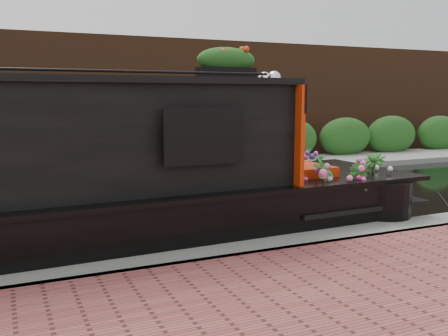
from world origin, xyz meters
name	(u,v)px	position (x,y,z in m)	size (l,w,h in m)	color
ground	(124,216)	(0.00, 0.00, 0.00)	(80.00, 80.00, 0.00)	black
near_bank_coping	(186,274)	(0.00, -3.30, 0.00)	(40.00, 0.60, 0.50)	slate
far_bank_path	(86,180)	(0.00, 4.20, 0.00)	(40.00, 2.40, 0.34)	gray
far_hedge	(81,175)	(0.00, 5.10, 0.00)	(40.00, 1.10, 2.80)	#22541C
far_brick_wall	(71,166)	(0.00, 7.20, 0.00)	(40.00, 1.00, 8.00)	#4A2B19
rope_fender	(392,205)	(4.43, -2.02, 0.21)	(0.42, 0.42, 0.38)	olive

